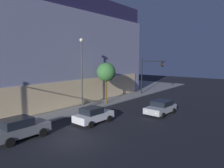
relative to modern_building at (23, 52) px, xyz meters
name	(u,v)px	position (x,y,z in m)	size (l,w,h in m)	color
ground_plane	(71,141)	(-9.47, -23.59, -7.52)	(120.00, 120.00, 0.00)	black
modern_building	(23,52)	(0.00, 0.00, 0.00)	(29.67, 30.72, 15.18)	#4C4C51
traffic_light_far_corner	(149,70)	(12.23, -18.57, -3.24)	(0.33, 4.49, 6.15)	black
street_lamp_sidewalk	(82,65)	(-1.95, -16.99, -2.01)	(0.44, 0.44, 8.63)	#414141
sidewalk_tree	(106,72)	(2.29, -17.33, -3.06)	(2.60, 2.60, 5.64)	brown
car_grey	(20,128)	(-11.77, -20.14, -6.63)	(4.39, 2.21, 1.75)	slate
car_white	(93,115)	(-5.12, -21.84, -6.72)	(4.19, 2.21, 1.61)	silver
car_silver	(161,107)	(2.14, -25.64, -6.72)	(4.40, 2.35, 1.54)	#B7BABF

